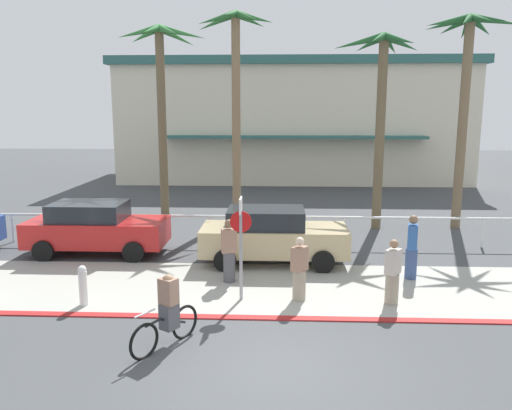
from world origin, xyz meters
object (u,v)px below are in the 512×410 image
(palm_tree_1, at_px, (236,69))
(cyclist_black_0, at_px, (167,313))
(palm_tree_0, at_px, (162,76))
(pedestrian_3, at_px, (412,250))
(palm_tree_2, at_px, (381,89))
(stop_sign_bike_lane, at_px, (241,234))
(car_tan_2, at_px, (272,235))
(bollard_0, at_px, (83,285))
(pedestrian_0, at_px, (229,253))
(palm_tree_3, at_px, (466,66))
(pedestrian_1, at_px, (393,275))
(car_red_1, at_px, (96,228))
(pedestrian_2, at_px, (299,272))

(palm_tree_1, bearing_deg, cyclist_black_0, -91.76)
(palm_tree_0, height_order, pedestrian_3, palm_tree_0)
(palm_tree_1, height_order, palm_tree_2, palm_tree_1)
(stop_sign_bike_lane, bearing_deg, palm_tree_1, 95.28)
(car_tan_2, bearing_deg, palm_tree_2, 50.40)
(stop_sign_bike_lane, bearing_deg, car_tan_2, 76.92)
(stop_sign_bike_lane, xyz_separation_m, bollard_0, (-3.74, -0.53, -1.16))
(stop_sign_bike_lane, bearing_deg, pedestrian_0, 107.85)
(palm_tree_0, distance_m, palm_tree_3, 11.97)
(car_tan_2, distance_m, pedestrian_0, 2.15)
(cyclist_black_0, bearing_deg, pedestrian_1, 26.20)
(bollard_0, bearing_deg, car_tan_2, 39.29)
(palm_tree_0, bearing_deg, pedestrian_3, -42.43)
(cyclist_black_0, bearing_deg, pedestrian_0, 77.34)
(cyclist_black_0, bearing_deg, car_red_1, 120.12)
(pedestrian_0, height_order, pedestrian_3, pedestrian_3)
(pedestrian_1, bearing_deg, stop_sign_bike_lane, 178.37)
(palm_tree_1, xyz_separation_m, pedestrian_0, (0.48, -8.42, -5.44))
(car_tan_2, height_order, pedestrian_3, pedestrian_3)
(bollard_0, distance_m, car_tan_2, 5.77)
(stop_sign_bike_lane, bearing_deg, palm_tree_3, 46.07)
(palm_tree_2, bearing_deg, car_tan_2, -129.60)
(car_red_1, bearing_deg, pedestrian_0, -29.47)
(pedestrian_3, bearing_deg, pedestrian_2, -150.92)
(palm_tree_2, xyz_separation_m, pedestrian_0, (-5.13, -6.65, -4.55))
(cyclist_black_0, xyz_separation_m, pedestrian_1, (4.91, 2.42, 0.04))
(stop_sign_bike_lane, distance_m, palm_tree_0, 11.20)
(pedestrian_0, height_order, pedestrian_1, pedestrian_0)
(palm_tree_3, distance_m, cyclist_black_0, 15.20)
(palm_tree_2, bearing_deg, pedestrian_2, -112.61)
(pedestrian_1, bearing_deg, car_red_1, 155.25)
(palm_tree_2, bearing_deg, pedestrian_0, -127.65)
(stop_sign_bike_lane, height_order, pedestrian_3, stop_sign_bike_lane)
(bollard_0, relative_size, palm_tree_2, 0.13)
(palm_tree_1, bearing_deg, pedestrian_0, -86.73)
(pedestrian_0, bearing_deg, pedestrian_3, 5.65)
(stop_sign_bike_lane, distance_m, pedestrian_3, 4.98)
(palm_tree_3, distance_m, pedestrian_0, 12.13)
(stop_sign_bike_lane, distance_m, car_tan_2, 3.30)
(palm_tree_3, relative_size, pedestrian_2, 5.04)
(palm_tree_1, xyz_separation_m, car_red_1, (-4.08, -5.84, -5.39))
(pedestrian_1, bearing_deg, cyclist_black_0, -153.80)
(palm_tree_3, relative_size, pedestrian_3, 4.49)
(palm_tree_0, height_order, car_tan_2, palm_tree_0)
(pedestrian_0, bearing_deg, car_tan_2, 58.03)
(stop_sign_bike_lane, xyz_separation_m, pedestrian_1, (3.64, -0.10, -0.94))
(car_tan_2, bearing_deg, cyclist_black_0, -109.50)
(pedestrian_3, bearing_deg, bollard_0, -164.42)
(palm_tree_2, height_order, pedestrian_3, palm_tree_2)
(bollard_0, distance_m, palm_tree_2, 12.91)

